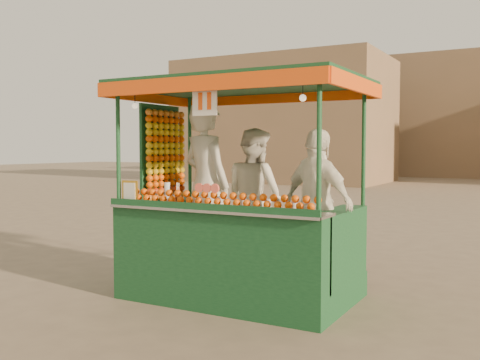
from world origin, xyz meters
The scene contains 7 objects.
ground centered at (0.00, 0.00, 0.00)m, with size 90.00×90.00×0.00m, color brown.
building_left centered at (-9.00, 20.00, 3.00)m, with size 10.00×6.00×6.00m, color #83634A.
building_center centered at (-2.00, 30.00, 3.50)m, with size 14.00×7.00×7.00m, color #83634A.
juice_cart centered at (-0.52, -0.34, 0.78)m, with size 2.64×1.71×2.40m.
vendor_left centered at (-0.97, -0.16, 1.23)m, with size 0.81×0.66×1.91m.
vendor_middle centered at (-0.59, 0.34, 1.09)m, with size 0.97×0.88×1.62m.
vendor_right centered at (0.38, -0.08, 1.08)m, with size 1.01×0.73×1.59m.
Camera 1 is at (2.46, -5.57, 1.66)m, focal length 41.35 mm.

